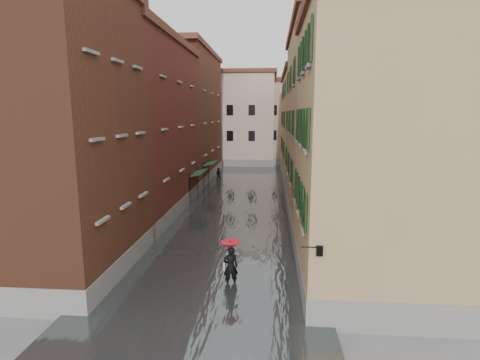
% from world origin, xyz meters
% --- Properties ---
extents(ground, '(120.00, 120.00, 0.00)m').
position_xyz_m(ground, '(0.00, 0.00, 0.00)').
color(ground, slate).
rests_on(ground, ground).
extents(floodwater, '(10.00, 60.00, 0.20)m').
position_xyz_m(floodwater, '(0.00, 13.00, 0.10)').
color(floodwater, '#444A4B').
rests_on(floodwater, ground).
extents(building_left_near, '(6.00, 8.00, 13.00)m').
position_xyz_m(building_left_near, '(-7.00, -2.00, 6.50)').
color(building_left_near, brown).
rests_on(building_left_near, ground).
extents(building_left_mid, '(6.00, 14.00, 12.50)m').
position_xyz_m(building_left_mid, '(-7.00, 9.00, 6.25)').
color(building_left_mid, '#5D231D').
rests_on(building_left_mid, ground).
extents(building_left_far, '(6.00, 16.00, 14.00)m').
position_xyz_m(building_left_far, '(-7.00, 24.00, 7.00)').
color(building_left_far, brown).
rests_on(building_left_far, ground).
extents(building_right_near, '(6.00, 8.00, 11.50)m').
position_xyz_m(building_right_near, '(7.00, -2.00, 5.75)').
color(building_right_near, tan).
rests_on(building_right_near, ground).
extents(building_right_mid, '(6.00, 14.00, 13.00)m').
position_xyz_m(building_right_mid, '(7.00, 9.00, 6.50)').
color(building_right_mid, '#987E5C').
rests_on(building_right_mid, ground).
extents(building_right_far, '(6.00, 16.00, 11.50)m').
position_xyz_m(building_right_far, '(7.00, 24.00, 5.75)').
color(building_right_far, tan).
rests_on(building_right_far, ground).
extents(building_end_cream, '(12.00, 9.00, 13.00)m').
position_xyz_m(building_end_cream, '(-3.00, 38.00, 6.50)').
color(building_end_cream, beige).
rests_on(building_end_cream, ground).
extents(building_end_pink, '(10.00, 9.00, 12.00)m').
position_xyz_m(building_end_pink, '(6.00, 40.00, 6.00)').
color(building_end_pink, tan).
rests_on(building_end_pink, ground).
extents(awning_near, '(1.09, 3.40, 2.80)m').
position_xyz_m(awning_near, '(-3.48, 13.18, 2.48)').
color(awning_near, '#17331F').
rests_on(awning_near, ground).
extents(awning_far, '(1.09, 3.04, 2.80)m').
position_xyz_m(awning_far, '(-3.49, 19.32, 2.47)').
color(awning_far, '#17331F').
rests_on(awning_far, ground).
extents(wall_lantern, '(0.71, 0.22, 0.35)m').
position_xyz_m(wall_lantern, '(4.33, -6.00, 3.01)').
color(wall_lantern, black).
rests_on(wall_lantern, ground).
extents(window_planters, '(0.59, 8.12, 0.84)m').
position_xyz_m(window_planters, '(4.12, -0.32, 3.51)').
color(window_planters, '#A04634').
rests_on(window_planters, ground).
extents(pedestrian_main, '(0.88, 0.88, 2.06)m').
position_xyz_m(pedestrian_main, '(0.97, -2.77, 1.20)').
color(pedestrian_main, black).
rests_on(pedestrian_main, ground).
extents(pedestrian_far, '(0.81, 0.66, 1.57)m').
position_xyz_m(pedestrian_far, '(-3.09, 22.70, 0.78)').
color(pedestrian_far, black).
rests_on(pedestrian_far, ground).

